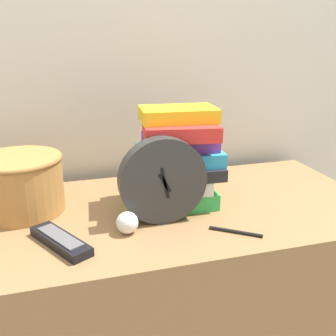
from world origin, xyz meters
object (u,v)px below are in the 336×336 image
desk_clock (163,181)px  basket (19,183)px  crumpled_paper_ball (127,223)px  pen (236,232)px  book_stack (176,160)px  tv_remote (60,241)px

desk_clock → basket: desk_clock is taller
desk_clock → basket: bearing=154.5°
crumpled_paper_ball → pen: size_ratio=0.49×
basket → pen: basket is taller
desk_clock → basket: 0.38m
desk_clock → crumpled_paper_ball: size_ratio=4.14×
crumpled_paper_ball → pen: (0.24, -0.07, -0.02)m
book_stack → desk_clock: bearing=-122.1°
desk_clock → crumpled_paper_ball: bearing=-160.0°
book_stack → basket: size_ratio=1.16×
book_stack → basket: 0.41m
desk_clock → tv_remote: 0.27m
basket → pen: (0.48, -0.27, -0.08)m
desk_clock → crumpled_paper_ball: 0.13m
tv_remote → book_stack: bearing=26.3°
book_stack → pen: (0.08, -0.21, -0.12)m
crumpled_paper_ball → pen: bearing=-16.8°
tv_remote → crumpled_paper_ball: crumpled_paper_ball is taller
desk_clock → book_stack: book_stack is taller
desk_clock → tv_remote: desk_clock is taller
desk_clock → tv_remote: (-0.25, -0.05, -0.10)m
basket → crumpled_paper_ball: size_ratio=4.37×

